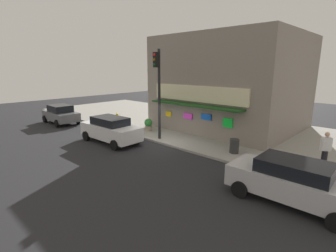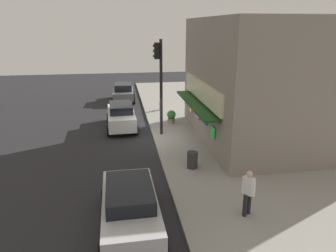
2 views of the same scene
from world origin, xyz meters
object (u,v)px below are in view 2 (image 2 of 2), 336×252
fire_hydrant (161,105)px  pedestrian (248,191)px  parked_car_grey (123,92)px  traffic_light (159,76)px  parked_car_white (121,116)px  parked_car_silver (130,206)px  potted_plant_by_doorway (171,116)px  trash_can (192,160)px

fire_hydrant → pedestrian: bearing=4.1°
parked_car_grey → traffic_light: bearing=11.5°
fire_hydrant → parked_car_white: size_ratio=0.20×
parked_car_white → parked_car_silver: bearing=0.8°
traffic_light → parked_car_white: 4.38m
fire_hydrant → parked_car_grey: size_ratio=0.23×
fire_hydrant → parked_car_silver: (15.26, -3.11, 0.25)m
potted_plant_by_doorway → parked_car_silver: 12.04m
pedestrian → trash_can: bearing=-165.8°
trash_can → parked_car_silver: size_ratio=0.18×
parked_car_white → fire_hydrant: bearing=139.7°
potted_plant_by_doorway → parked_car_white: (0.15, -3.52, 0.25)m
fire_hydrant → parked_car_grey: parked_car_grey is taller
trash_can → parked_car_grey: bearing=-169.0°
potted_plant_by_doorway → parked_car_silver: parked_car_silver is taller
trash_can → pedestrian: bearing=14.2°
parked_car_grey → parked_car_white: bearing=-2.1°
traffic_light → parked_car_grey: size_ratio=1.47×
parked_car_white → potted_plant_by_doorway: bearing=92.4°
potted_plant_by_doorway → parked_car_white: size_ratio=0.20×
parked_car_white → parked_car_silver: (11.41, 0.16, -0.03)m
traffic_light → fire_hydrant: bearing=171.8°
parked_car_white → traffic_light: bearing=49.0°
fire_hydrant → potted_plant_by_doorway: 3.72m
fire_hydrant → pedestrian: (15.36, 1.11, 0.51)m
potted_plant_by_doorway → trash_can: bearing=-1.5°
potted_plant_by_doorway → parked_car_white: parked_car_white is taller
fire_hydrant → parked_car_white: 5.06m
pedestrian → fire_hydrant: bearing=-175.9°
fire_hydrant → potted_plant_by_doorway: size_ratio=1.01×
parked_car_grey → trash_can: bearing=11.0°
potted_plant_by_doorway → pedestrian: bearing=4.2°
fire_hydrant → trash_can: bearing=0.3°
traffic_light → parked_car_white: size_ratio=1.28×
trash_can → potted_plant_by_doorway: potted_plant_by_doorway is taller
parked_car_silver → parked_car_grey: size_ratio=1.14×
traffic_light → potted_plant_by_doorway: traffic_light is taller
potted_plant_by_doorway → parked_car_silver: size_ratio=0.20×
parked_car_silver → parked_car_grey: (-19.62, 0.15, -0.01)m
fire_hydrant → parked_car_silver: parked_car_silver is taller
trash_can → parked_car_grey: parked_car_grey is taller
traffic_light → potted_plant_by_doorway: 4.10m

